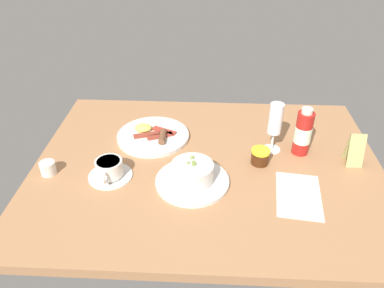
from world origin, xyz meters
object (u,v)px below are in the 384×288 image
(cutlery_setting, at_px, (297,194))
(coffee_cup, at_px, (108,170))
(sauce_bottle_red, at_px, (302,133))
(breakfast_plate, at_px, (152,135))
(jam_jar, at_px, (259,156))
(wine_glass, at_px, (274,121))
(creamer_jug, at_px, (47,168))
(menu_card, at_px, (354,149))
(porridge_bowl, at_px, (191,175))

(cutlery_setting, distance_m, coffee_cup, 0.56)
(sauce_bottle_red, height_order, breakfast_plate, sauce_bottle_red)
(cutlery_setting, relative_size, breakfast_plate, 0.83)
(jam_jar, distance_m, breakfast_plate, 0.38)
(wine_glass, height_order, jam_jar, wine_glass)
(jam_jar, relative_size, sauce_bottle_red, 0.36)
(jam_jar, bearing_deg, creamer_jug, -172.26)
(creamer_jug, bearing_deg, menu_card, 6.32)
(menu_card, bearing_deg, sauce_bottle_red, 161.99)
(creamer_jug, distance_m, breakfast_plate, 0.36)
(menu_card, bearing_deg, cutlery_setting, -140.29)
(jam_jar, bearing_deg, sauce_bottle_red, 25.67)
(cutlery_setting, bearing_deg, jam_jar, 123.47)
(sauce_bottle_red, xyz_separation_m, menu_card, (0.16, -0.05, -0.02))
(wine_glass, bearing_deg, breakfast_plate, 172.76)
(wine_glass, distance_m, breakfast_plate, 0.42)
(coffee_cup, bearing_deg, wine_glass, 18.71)
(porridge_bowl, distance_m, breakfast_plate, 0.29)
(creamer_jug, distance_m, sauce_bottle_red, 0.81)
(jam_jar, xyz_separation_m, menu_card, (0.29, 0.02, 0.03))
(cutlery_setting, xyz_separation_m, coffee_cup, (-0.56, 0.05, 0.02))
(creamer_jug, relative_size, menu_card, 0.52)
(cutlery_setting, relative_size, creamer_jug, 3.75)
(porridge_bowl, xyz_separation_m, sauce_bottle_red, (0.35, 0.18, 0.05))
(coffee_cup, relative_size, jam_jar, 2.28)
(porridge_bowl, height_order, sauce_bottle_red, sauce_bottle_red)
(porridge_bowl, bearing_deg, breakfast_plate, 122.11)
(breakfast_plate, bearing_deg, creamer_jug, -143.17)
(porridge_bowl, relative_size, sauce_bottle_red, 1.34)
(cutlery_setting, xyz_separation_m, menu_card, (0.20, 0.16, 0.05))
(coffee_cup, bearing_deg, cutlery_setting, -5.44)
(coffee_cup, distance_m, sauce_bottle_red, 0.62)
(menu_card, bearing_deg, coffee_cup, -171.70)
(cutlery_setting, distance_m, breakfast_plate, 0.54)
(menu_card, bearing_deg, porridge_bowl, -165.82)
(creamer_jug, bearing_deg, porridge_bowl, -2.88)
(porridge_bowl, distance_m, sauce_bottle_red, 0.39)
(cutlery_setting, xyz_separation_m, jam_jar, (-0.10, 0.15, 0.02))
(porridge_bowl, height_order, breakfast_plate, porridge_bowl)
(coffee_cup, relative_size, wine_glass, 0.79)
(menu_card, bearing_deg, breakfast_plate, 170.15)
(cutlery_setting, xyz_separation_m, wine_glass, (-0.05, 0.22, 0.11))
(wine_glass, bearing_deg, creamer_jug, -166.60)
(breakfast_plate, bearing_deg, sauce_bottle_red, -7.22)
(porridge_bowl, relative_size, jam_jar, 3.68)
(creamer_jug, relative_size, wine_glass, 0.33)
(porridge_bowl, bearing_deg, cutlery_setting, -6.69)
(porridge_bowl, relative_size, coffee_cup, 1.62)
(sauce_bottle_red, relative_size, menu_card, 1.52)
(coffee_cup, relative_size, breakfast_plate, 0.54)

